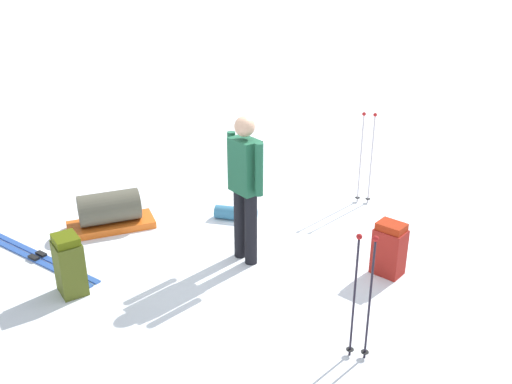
# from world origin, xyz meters

# --- Properties ---
(ground_plane) EXTENTS (80.00, 80.00, 0.00)m
(ground_plane) POSITION_xyz_m (0.00, 0.00, 0.00)
(ground_plane) COLOR white
(skier_standing) EXTENTS (0.54, 0.32, 1.70)m
(skier_standing) POSITION_xyz_m (-0.07, 0.34, 0.95)
(skier_standing) COLOR black
(skier_standing) RESTS_ON ground_plane
(ski_pair_near) EXTENTS (1.99, 0.29, 0.05)m
(ski_pair_near) POSITION_xyz_m (1.98, 1.60, 0.01)
(ski_pair_near) COLOR #2A50A1
(ski_pair_near) RESTS_ON ground_plane
(backpack_large_dark) EXTENTS (0.35, 0.29, 0.61)m
(backpack_large_dark) POSITION_xyz_m (-1.56, -0.23, 0.30)
(backpack_large_dark) COLOR maroon
(backpack_large_dark) RESTS_ON ground_plane
(backpack_bright) EXTENTS (0.39, 0.36, 0.66)m
(backpack_bright) POSITION_xyz_m (1.10, 1.86, 0.32)
(backpack_bright) COLOR #485218
(backpack_bright) RESTS_ON ground_plane
(ski_poles_planted_near) EXTENTS (0.21, 0.11, 1.30)m
(ski_poles_planted_near) POSITION_xyz_m (-0.62, -1.84, 0.72)
(ski_poles_planted_near) COLOR #B6AFB5
(ski_poles_planted_near) RESTS_ON ground_plane
(ski_poles_planted_far) EXTENTS (0.19, 0.11, 1.21)m
(ski_poles_planted_far) POSITION_xyz_m (-1.82, 1.24, 0.68)
(ski_poles_planted_far) COLOR black
(ski_poles_planted_far) RESTS_ON ground_plane
(gear_sled) EXTENTS (1.00, 1.13, 0.49)m
(gear_sled) POSITION_xyz_m (1.81, 0.59, 0.22)
(gear_sled) COLOR orange
(gear_sled) RESTS_ON ground_plane
(sleeping_mat_rolled) EXTENTS (0.58, 0.35, 0.18)m
(sleeping_mat_rolled) POSITION_xyz_m (0.59, -0.45, 0.09)
(sleeping_mat_rolled) COLOR teal
(sleeping_mat_rolled) RESTS_ON ground_plane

